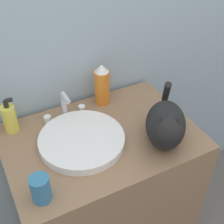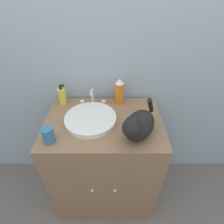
{
  "view_description": "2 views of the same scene",
  "coord_description": "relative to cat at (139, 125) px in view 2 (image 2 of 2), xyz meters",
  "views": [
    {
      "loc": [
        -0.4,
        -0.6,
        1.81
      ],
      "look_at": [
        0.04,
        0.26,
        1.04
      ],
      "focal_mm": 50.0,
      "sensor_mm": 36.0,
      "label": 1
    },
    {
      "loc": [
        0.06,
        -0.63,
        1.7
      ],
      "look_at": [
        0.06,
        0.26,
        1.0
      ],
      "focal_mm": 28.0,
      "sensor_mm": 36.0,
      "label": 2
    }
  ],
  "objects": [
    {
      "name": "vanity_cabinet",
      "position": [
        -0.21,
        0.15,
        -0.55
      ],
      "size": [
        0.81,
        0.58,
        0.91
      ],
      "color": "#8C6B4C",
      "rests_on": "ground_plane"
    },
    {
      "name": "spray_bottle",
      "position": [
        -0.1,
        0.37,
        0.0
      ],
      "size": [
        0.07,
        0.07,
        0.21
      ],
      "color": "orange",
      "rests_on": "vanity_cabinet"
    },
    {
      "name": "cup",
      "position": [
        -0.53,
        -0.04,
        -0.04
      ],
      "size": [
        0.07,
        0.07,
        0.1
      ],
      "color": "teal",
      "rests_on": "vanity_cabinet"
    },
    {
      "name": "cat",
      "position": [
        0.0,
        0.0,
        0.0
      ],
      "size": [
        0.27,
        0.32,
        0.22
      ],
      "rotation": [
        0.0,
        0.0,
        -2.16
      ],
      "color": "black",
      "rests_on": "vanity_cabinet"
    },
    {
      "name": "ground_plane",
      "position": [
        -0.21,
        -0.13,
        -1.0
      ],
      "size": [
        8.0,
        8.0,
        0.0
      ],
      "primitive_type": "plane",
      "color": "slate"
    },
    {
      "name": "wall_back",
      "position": [
        -0.21,
        0.47,
        0.25
      ],
      "size": [
        6.0,
        0.05,
        2.5
      ],
      "color": "#9EB7C6",
      "rests_on": "ground_plane"
    },
    {
      "name": "faucet",
      "position": [
        -0.3,
        0.34,
        -0.04
      ],
      "size": [
        0.2,
        0.08,
        0.14
      ],
      "color": "silver",
      "rests_on": "vanity_cabinet"
    },
    {
      "name": "sink_basin",
      "position": [
        -0.3,
        0.15,
        -0.08
      ],
      "size": [
        0.35,
        0.35,
        0.04
      ],
      "color": "white",
      "rests_on": "vanity_cabinet"
    },
    {
      "name": "soap_bottle",
      "position": [
        -0.54,
        0.36,
        -0.03
      ],
      "size": [
        0.06,
        0.06,
        0.16
      ],
      "color": "#EADB4C",
      "rests_on": "vanity_cabinet"
    }
  ]
}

